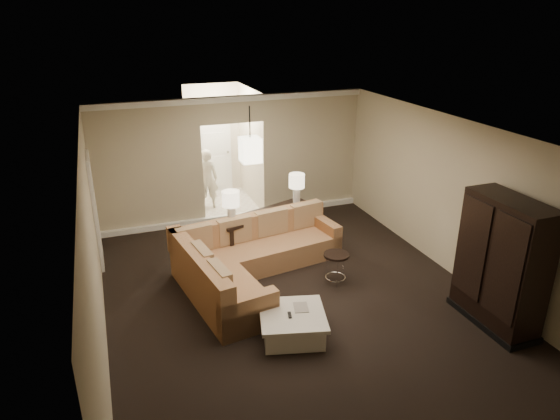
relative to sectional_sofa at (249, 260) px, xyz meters
name	(u,v)px	position (x,y,z in m)	size (l,w,h in m)	color
ground	(302,308)	(0.52, -1.22, -0.37)	(8.00, 8.00, 0.00)	black
wall_back	(234,159)	(0.52, 2.78, 1.03)	(6.00, 0.04, 2.80)	#C0AF91
wall_front	(494,418)	(0.52, -5.22, 1.03)	(6.00, 0.04, 2.80)	#C0AF91
wall_left	(94,261)	(-2.48, -1.22, 1.03)	(0.04, 8.00, 2.80)	#C0AF91
wall_right	(466,204)	(3.52, -1.22, 1.03)	(0.04, 8.00, 2.80)	#C0AF91
ceiling	(305,138)	(0.52, -1.22, 2.43)	(6.00, 8.00, 0.02)	silver
crown_molding	(232,99)	(0.52, 2.73, 2.36)	(6.00, 0.10, 0.12)	white
baseboard	(236,216)	(0.52, 2.73, -0.31)	(6.00, 0.10, 0.12)	white
side_door	(95,211)	(-2.45, 1.58, 0.68)	(0.05, 0.90, 2.10)	white
foyer	(219,149)	(0.52, 4.12, 0.93)	(1.44, 2.02, 2.80)	silver
sectional_sofa	(249,260)	(0.00, 0.00, 0.00)	(3.23, 2.83, 0.93)	brown
coffee_table	(292,324)	(0.10, -1.84, -0.18)	(1.16, 1.16, 0.40)	silver
console_table	(266,227)	(0.66, 1.02, 0.11)	(2.11, 1.13, 0.80)	black
armoire	(501,266)	(3.11, -2.58, 0.60)	(0.60, 1.41, 2.02)	black
drink_table	(336,262)	(1.38, -0.66, 0.03)	(0.45, 0.45, 0.56)	black
table_lamp_left	(231,202)	(-0.09, 0.75, 0.84)	(0.32, 0.32, 0.61)	silver
table_lamp_right	(297,184)	(1.42, 1.28, 0.84)	(0.32, 0.32, 0.61)	silver
pendant_light	(250,150)	(0.52, 1.48, 1.58)	(0.38, 0.38, 1.09)	black
person	(207,176)	(0.07, 3.65, 0.44)	(0.58, 0.39, 1.62)	beige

